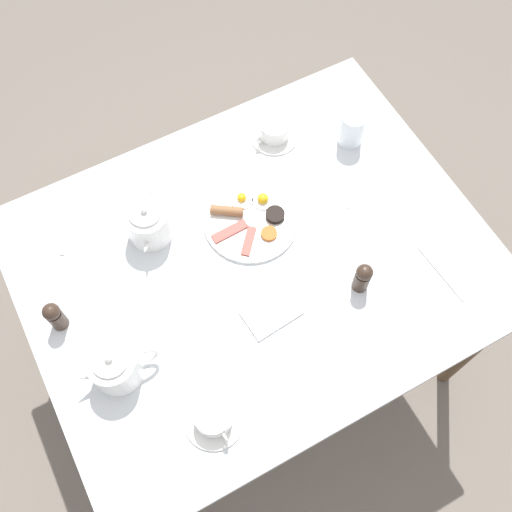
{
  "coord_description": "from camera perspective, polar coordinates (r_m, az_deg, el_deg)",
  "views": [
    {
      "loc": [
        0.61,
        -0.33,
        2.22
      ],
      "look_at": [
        0.0,
        0.0,
        0.79
      ],
      "focal_mm": 42.0,
      "sensor_mm": 36.0,
      "label": 1
    }
  ],
  "objects": [
    {
      "name": "knife_by_plate",
      "position": [
        1.74,
        -17.82,
        3.12
      ],
      "size": [
        0.2,
        0.09,
        0.0
      ],
      "rotation": [
        0.0,
        0.0,
        1.17
      ],
      "color": "silver",
      "rests_on": "table"
    },
    {
      "name": "teapot_far",
      "position": [
        1.62,
        -10.22,
        3.14
      ],
      "size": [
        0.2,
        0.12,
        0.14
      ],
      "rotation": [
        0.0,
        0.0,
        5.81
      ],
      "color": "white",
      "rests_on": "table"
    },
    {
      "name": "spoon_for_tea",
      "position": [
        1.73,
        7.78,
        6.52
      ],
      "size": [
        0.15,
        0.04,
        0.0
      ],
      "rotation": [
        0.0,
        0.0,
        1.43
      ],
      "color": "silver",
      "rests_on": "table"
    },
    {
      "name": "napkin_folded",
      "position": [
        1.54,
        1.49,
        -5.44
      ],
      "size": [
        0.1,
        0.15,
        0.01
      ],
      "rotation": [
        0.0,
        0.0,
        4.8
      ],
      "color": "white",
      "rests_on": "table"
    },
    {
      "name": "teapot_near",
      "position": [
        1.48,
        -13.23,
        -10.22
      ],
      "size": [
        0.12,
        0.21,
        0.14
      ],
      "rotation": [
        0.0,
        0.0,
        4.58
      ],
      "color": "white",
      "rests_on": "table"
    },
    {
      "name": "table",
      "position": [
        1.67,
        0.0,
        -1.33
      ],
      "size": [
        0.97,
        1.23,
        0.77
      ],
      "color": "silver",
      "rests_on": "ground_plane"
    },
    {
      "name": "teacup_with_saucer_right",
      "position": [
        1.8,
        1.73,
        11.84
      ],
      "size": [
        0.15,
        0.15,
        0.06
      ],
      "color": "white",
      "rests_on": "table"
    },
    {
      "name": "salt_grinder",
      "position": [
        1.55,
        10.13,
        -2.0
      ],
      "size": [
        0.04,
        0.04,
        0.11
      ],
      "color": "#38281E",
      "rests_on": "table"
    },
    {
      "name": "fork_by_plate",
      "position": [
        1.66,
        17.26,
        -1.54
      ],
      "size": [
        0.19,
        0.03,
        0.0
      ],
      "rotation": [
        0.0,
        0.0,
        1.64
      ],
      "color": "silver",
      "rests_on": "table"
    },
    {
      "name": "ground_plane",
      "position": [
        2.33,
        0.0,
        -8.56
      ],
      "size": [
        8.0,
        8.0,
        0.0
      ],
      "primitive_type": "plane",
      "color": "#70665B"
    },
    {
      "name": "breakfast_plate",
      "position": [
        1.65,
        -0.53,
        3.58
      ],
      "size": [
        0.26,
        0.26,
        0.04
      ],
      "color": "white",
      "rests_on": "table"
    },
    {
      "name": "pepper_grinder",
      "position": [
        1.57,
        -18.62,
        -5.43
      ],
      "size": [
        0.04,
        0.04,
        0.11
      ],
      "color": "#38281E",
      "rests_on": "table"
    },
    {
      "name": "water_glass_tall",
      "position": [
        1.79,
        9.13,
        11.86
      ],
      "size": [
        0.07,
        0.07,
        0.11
      ],
      "color": "white",
      "rests_on": "table"
    },
    {
      "name": "teacup_with_saucer_left",
      "position": [
        1.45,
        -4.05,
        -15.14
      ],
      "size": [
        0.15,
        0.15,
        0.06
      ],
      "color": "white",
      "rests_on": "table"
    }
  ]
}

